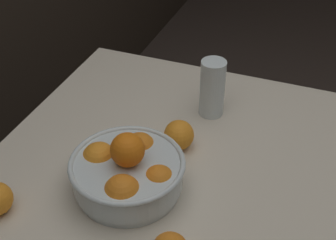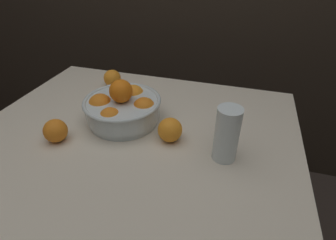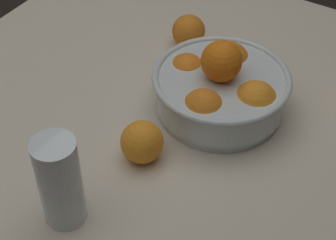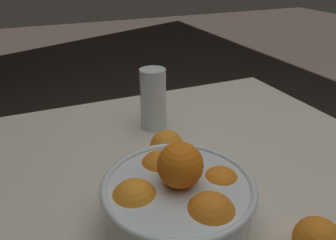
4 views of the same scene
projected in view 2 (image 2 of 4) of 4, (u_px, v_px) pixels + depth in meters
The scene contains 6 objects.
dining_table at pixel (130, 162), 0.84m from camera, with size 1.02×0.94×0.72m.
fruit_bowl at pixel (123, 108), 0.86m from camera, with size 0.25×0.25×0.15m.
juice_glass at pixel (226, 136), 0.69m from camera, with size 0.07×0.07×0.16m.
orange_loose_near_bowl at pixel (112, 78), 1.08m from camera, with size 0.07×0.07×0.07m, color orange.
orange_loose_front at pixel (170, 130), 0.78m from camera, with size 0.07×0.07×0.07m, color orange.
orange_loose_aside at pixel (55, 131), 0.78m from camera, with size 0.07×0.07×0.07m, color orange.
Camera 2 is at (0.29, -0.56, 1.21)m, focal length 28.00 mm.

